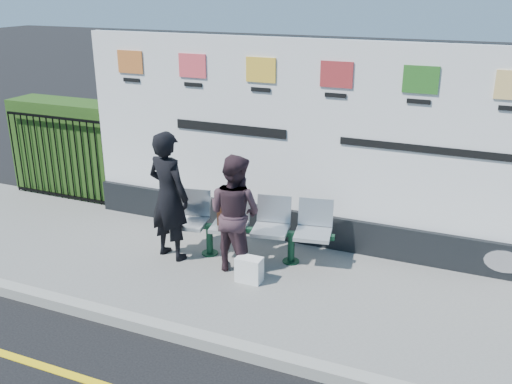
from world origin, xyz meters
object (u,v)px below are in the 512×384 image
bench (250,242)px  woman_left (169,196)px  woman_right (235,213)px  billboard (334,162)px

bench → woman_left: 1.32m
woman_left → woman_right: 1.00m
billboard → woman_right: (-0.99, -1.22, -0.49)m
woman_right → bench: bearing=-87.4°
billboard → woman_left: size_ratio=4.33×
billboard → woman_left: 2.38m
bench → woman_left: size_ratio=1.23×
bench → billboard: bearing=32.5°
woman_left → bench: bearing=-146.5°
billboard → bench: (-0.93, -0.87, -1.06)m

